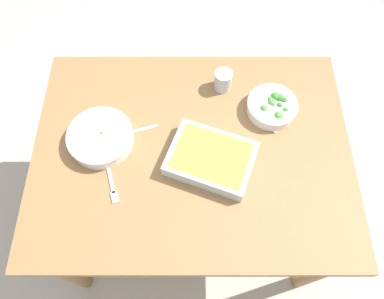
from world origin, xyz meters
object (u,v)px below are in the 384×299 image
at_px(fork_on_table, 112,184).
at_px(baking_dish, 211,158).
at_px(spoon_by_broccoli, 272,119).
at_px(stew_bowl, 100,137).
at_px(drink_cup, 223,81).
at_px(broccoli_bowl, 272,106).
at_px(spoon_by_stew, 129,133).

bearing_deg(fork_on_table, baking_dish, 13.58).
distance_m(baking_dish, spoon_by_broccoli, 0.31).
xyz_separation_m(stew_bowl, baking_dish, (0.41, -0.09, 0.00)).
bearing_deg(drink_cup, fork_on_table, -133.85).
bearing_deg(spoon_by_broccoli, broccoli_bowl, 92.44).
distance_m(spoon_by_stew, fork_on_table, 0.21).
bearing_deg(fork_on_table, drink_cup, 46.15).
bearing_deg(broccoli_bowl, spoon_by_broccoli, -87.56).
distance_m(broccoli_bowl, drink_cup, 0.22).
relative_size(stew_bowl, drink_cup, 2.91).
bearing_deg(spoon_by_stew, drink_cup, 31.21).
relative_size(broccoli_bowl, spoon_by_stew, 1.15).
xyz_separation_m(broccoli_bowl, spoon_by_stew, (-0.56, -0.11, -0.03)).
distance_m(broccoli_bowl, spoon_by_stew, 0.57).
bearing_deg(spoon_by_stew, stew_bowl, -161.97).
height_order(baking_dish, spoon_by_broccoli, baking_dish).
xyz_separation_m(spoon_by_stew, fork_on_table, (-0.05, -0.21, -0.00)).
xyz_separation_m(stew_bowl, spoon_by_broccoli, (0.66, 0.10, -0.03)).
relative_size(baking_dish, drink_cup, 4.21).
relative_size(broccoli_bowl, spoon_by_broccoli, 1.13).
xyz_separation_m(broccoli_bowl, drink_cup, (-0.19, 0.12, 0.01)).
bearing_deg(drink_cup, stew_bowl, -151.36).
relative_size(baking_dish, fork_on_table, 2.05).
relative_size(drink_cup, spoon_by_broccoli, 0.48).
height_order(stew_bowl, drink_cup, drink_cup).
bearing_deg(spoon_by_stew, baking_dish, -21.24).
height_order(drink_cup, fork_on_table, drink_cup).
xyz_separation_m(spoon_by_broccoli, fork_on_table, (-0.60, -0.27, -0.00)).
xyz_separation_m(broccoli_bowl, spoon_by_broccoli, (0.00, -0.04, -0.03)).
bearing_deg(spoon_by_stew, broccoli_bowl, 10.83).
bearing_deg(broccoli_bowl, fork_on_table, -152.48).
height_order(stew_bowl, broccoli_bowl, broccoli_bowl).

